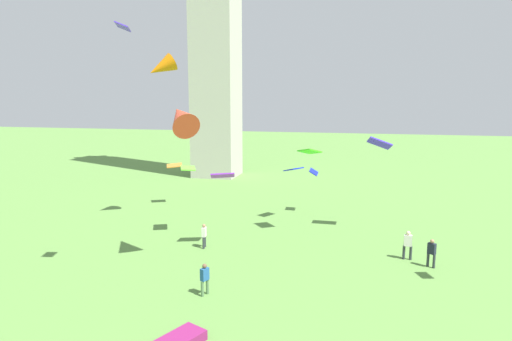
# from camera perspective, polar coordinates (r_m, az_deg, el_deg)

# --- Properties ---
(person_0) EXTENTS (0.56, 0.28, 1.82)m
(person_0) POSITION_cam_1_polar(r_m,az_deg,el_deg) (29.30, 18.86, -8.83)
(person_0) COLOR #2D3338
(person_0) RESTS_ON ground_plane
(person_1) EXTENTS (0.51, 0.47, 1.71)m
(person_1) POSITION_cam_1_polar(r_m,az_deg,el_deg) (28.52, 21.57, -9.62)
(person_1) COLOR #2D3338
(person_1) RESTS_ON ground_plane
(person_2) EXTENTS (0.29, 0.51, 1.64)m
(person_2) POSITION_cam_1_polar(r_m,az_deg,el_deg) (30.05, -6.67, -8.13)
(person_2) COLOR #2D3338
(person_2) RESTS_ON ground_plane
(person_3) EXTENTS (0.40, 0.50, 1.67)m
(person_3) POSITION_cam_1_polar(r_m,az_deg,el_deg) (23.23, -6.59, -13.45)
(person_3) COLOR #51754C
(person_3) RESTS_ON ground_plane
(kite_flying_0) EXTENTS (1.75, 1.43, 0.52)m
(kite_flying_0) POSITION_cam_1_polar(r_m,az_deg,el_deg) (28.83, -4.29, -0.64)
(kite_flying_0) COLOR purple
(kite_flying_1) EXTENTS (0.69, 1.16, 0.59)m
(kite_flying_1) POSITION_cam_1_polar(r_m,az_deg,el_deg) (38.44, 7.41, -0.18)
(kite_flying_1) COLOR #1421B7
(kite_flying_2) EXTENTS (2.87, 3.04, 2.33)m
(kite_flying_2) POSITION_cam_1_polar(r_m,az_deg,el_deg) (25.79, -9.55, 6.72)
(kite_flying_2) COLOR #CF4027
(kite_flying_3) EXTENTS (2.72, 2.58, 2.14)m
(kite_flying_3) POSITION_cam_1_polar(r_m,az_deg,el_deg) (34.98, -12.03, 12.80)
(kite_flying_3) COLOR #CF6D08
(kite_flying_4) EXTENTS (1.84, 1.21, 1.08)m
(kite_flying_4) POSITION_cam_1_polar(r_m,az_deg,el_deg) (33.37, 15.55, 3.39)
(kite_flying_4) COLOR #4227E7
(kite_flying_5) EXTENTS (1.57, 1.75, 0.37)m
(kite_flying_5) POSITION_cam_1_polar(r_m,az_deg,el_deg) (35.93, 4.86, 0.17)
(kite_flying_5) COLOR #0817D0
(kite_flying_6) EXTENTS (1.66, 1.43, 0.38)m
(kite_flying_6) POSITION_cam_1_polar(r_m,az_deg,el_deg) (41.72, -10.41, 0.65)
(kite_flying_6) COLOR #C57A2A
(kite_flying_8) EXTENTS (1.87, 1.85, 0.63)m
(kite_flying_8) POSITION_cam_1_polar(r_m,az_deg,el_deg) (31.91, 6.88, 2.44)
(kite_flying_8) COLOR #43F01D
(kite_flying_9) EXTENTS (0.92, 1.08, 0.40)m
(kite_flying_9) POSITION_cam_1_polar(r_m,az_deg,el_deg) (23.17, -16.71, 17.23)
(kite_flying_9) COLOR #5130DB
(kite_flying_10) EXTENTS (1.53, 1.76, 0.24)m
(kite_flying_10) POSITION_cam_1_polar(r_m,az_deg,el_deg) (32.10, -8.71, 0.32)
(kite_flying_10) COLOR #6CEC37
(kite_bundle_0) EXTENTS (1.91, 2.43, 0.43)m
(kite_bundle_0) POSITION_cam_1_polar(r_m,az_deg,el_deg) (19.44, -9.86, -20.76)
(kite_bundle_0) COLOR #841E5B
(kite_bundle_0) RESTS_ON ground_plane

